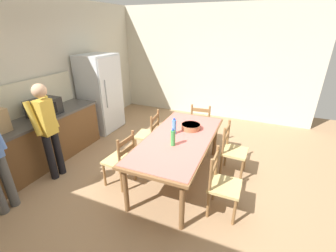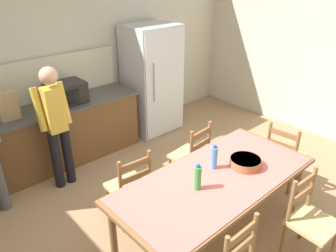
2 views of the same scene
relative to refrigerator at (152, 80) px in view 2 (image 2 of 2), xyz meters
The scene contains 16 objects.
ground_plane 2.68m from the refrigerator, 119.79° to the right, with size 8.32×8.32×0.00m, color #9E7A56.
wall_back 1.45m from the refrigerator, 159.39° to the left, with size 6.52×0.12×2.90m, color beige.
kitchen_counter 2.13m from the refrigerator, behind, with size 3.14×0.66×0.89m.
counter_splashback 2.13m from the refrigerator, behind, with size 3.10×0.03×0.60m, color beige.
refrigerator is the anchor object (origin of this frame).
microwave 1.53m from the refrigerator, behind, with size 0.50×0.39×0.30m.
paper_bag 2.31m from the refrigerator, behind, with size 0.24×0.16×0.36m, color tan.
dining_table 2.71m from the refrigerator, 115.79° to the right, with size 2.16×1.02×0.76m.
bottle_near_centre 2.83m from the refrigerator, 120.67° to the right, with size 0.07×0.07×0.27m.
bottle_off_centre 2.54m from the refrigerator, 114.87° to the right, with size 0.07×0.07×0.27m.
serving_bowl 2.63m from the refrigerator, 107.69° to the right, with size 0.32×0.32×0.09m.
chair_side_far_right 1.84m from the refrigerator, 113.07° to the right, with size 0.46×0.44×0.91m.
chair_head_end 2.47m from the refrigerator, 85.47° to the right, with size 0.44×0.46×0.91m.
chair_side_far_left 2.39m from the refrigerator, 135.44° to the right, with size 0.45×0.43×0.91m.
chair_side_near_right 3.32m from the refrigerator, 101.95° to the right, with size 0.44×0.42×0.91m.
person_at_counter 1.99m from the refrigerator, 165.45° to the right, with size 0.40×0.28×1.61m.
Camera 2 is at (-2.05, -1.92, 2.66)m, focal length 35.00 mm.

